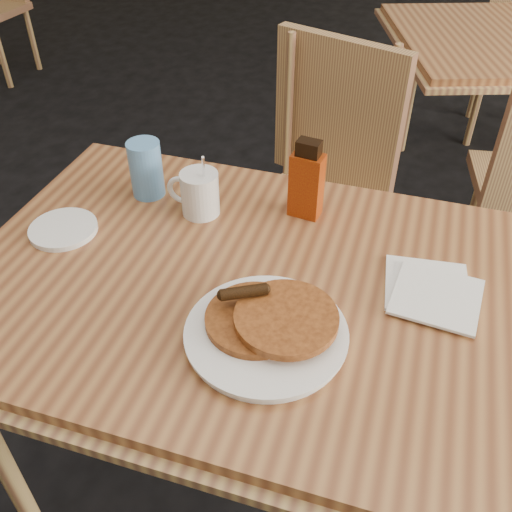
% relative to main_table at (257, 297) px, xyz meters
% --- Properties ---
extents(floor, '(10.00, 10.00, 0.00)m').
position_rel_main_table_xyz_m(floor, '(-0.01, -0.05, -0.71)').
color(floor, black).
rests_on(floor, ground).
extents(main_table, '(1.20, 0.82, 0.75)m').
position_rel_main_table_xyz_m(main_table, '(0.00, 0.00, 0.00)').
color(main_table, '#A26939').
rests_on(main_table, floor).
extents(chair_main_far, '(0.53, 0.54, 0.93)m').
position_rel_main_table_xyz_m(chair_main_far, '(-0.02, 0.73, -0.15)').
color(chair_main_far, tan).
rests_on(chair_main_far, floor).
extents(pancake_plate, '(0.28, 0.28, 0.07)m').
position_rel_main_table_xyz_m(pancake_plate, '(0.06, -0.13, 0.06)').
color(pancake_plate, white).
rests_on(pancake_plate, main_table).
extents(coffee_mug, '(0.12, 0.08, 0.15)m').
position_rel_main_table_xyz_m(coffee_mug, '(-0.19, 0.17, 0.09)').
color(coffee_mug, white).
rests_on(coffee_mug, main_table).
extents(syrup_bottle, '(0.07, 0.05, 0.18)m').
position_rel_main_table_xyz_m(syrup_bottle, '(0.03, 0.24, 0.13)').
color(syrup_bottle, maroon).
rests_on(syrup_bottle, main_table).
extents(napkin_stack, '(0.19, 0.20, 0.01)m').
position_rel_main_table_xyz_m(napkin_stack, '(0.32, 0.07, 0.05)').
color(napkin_stack, white).
rests_on(napkin_stack, main_table).
extents(blue_tumbler, '(0.09, 0.09, 0.13)m').
position_rel_main_table_xyz_m(blue_tumbler, '(-0.33, 0.21, 0.11)').
color(blue_tumbler, '#5D9BDA').
rests_on(blue_tumbler, main_table).
extents(side_saucer, '(0.14, 0.14, 0.01)m').
position_rel_main_table_xyz_m(side_saucer, '(-0.44, 0.02, 0.05)').
color(side_saucer, white).
rests_on(side_saucer, main_table).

